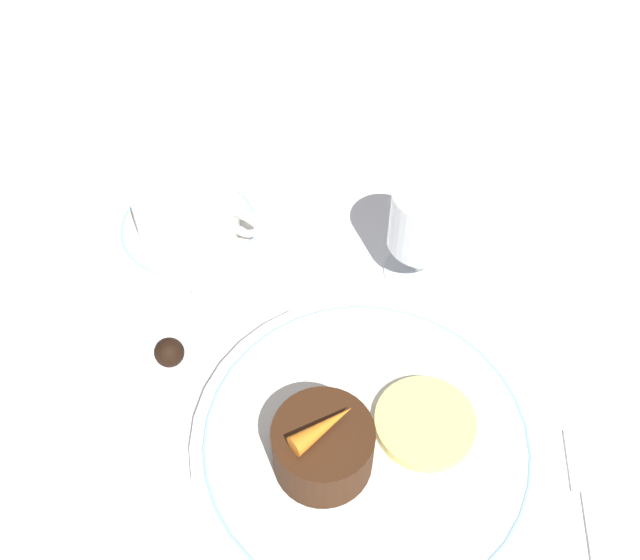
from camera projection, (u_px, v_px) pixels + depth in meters
ground_plane at (328, 407)px, 0.60m from camera, size 3.00×3.00×0.00m
dinner_plate at (366, 440)px, 0.58m from camera, size 0.27×0.27×0.01m
saucer at (189, 228)px, 0.72m from camera, size 0.14×0.14×0.01m
coffee_cup at (187, 210)px, 0.69m from camera, size 0.12×0.10×0.05m
spoon at (225, 235)px, 0.70m from camera, size 0.02×0.12×0.00m
wine_glass at (425, 224)px, 0.64m from camera, size 0.06×0.06×0.10m
fork at (590, 512)px, 0.55m from camera, size 0.06×0.17×0.01m
dessert_cake at (323, 447)px, 0.54m from camera, size 0.07×0.07×0.05m
carrot_garnish at (323, 427)px, 0.52m from camera, size 0.04×0.05×0.02m
pineapple_slice at (425, 424)px, 0.57m from camera, size 0.08×0.08×0.01m
chocolate_truffle at (170, 351)px, 0.62m from camera, size 0.03×0.03×0.03m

